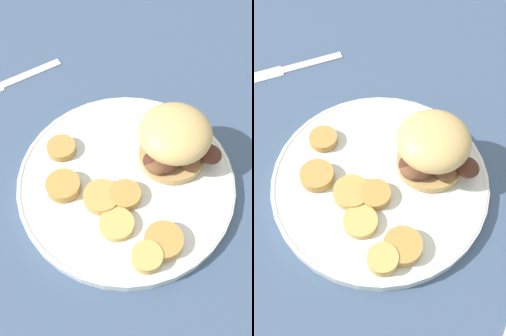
{
  "view_description": "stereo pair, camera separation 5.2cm",
  "coord_description": "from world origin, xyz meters",
  "views": [
    {
      "loc": [
        0.2,
        0.19,
        0.48
      ],
      "look_at": [
        0.0,
        0.0,
        0.04
      ],
      "focal_mm": 42.0,
      "sensor_mm": 36.0,
      "label": 1
    },
    {
      "loc": [
        0.16,
        0.23,
        0.48
      ],
      "look_at": [
        0.0,
        0.0,
        0.04
      ],
      "focal_mm": 42.0,
      "sensor_mm": 36.0,
      "label": 2
    }
  ],
  "objects": [
    {
      "name": "potato_round_5",
      "position": [
        0.06,
        0.04,
        0.02
      ],
      "size": [
        0.04,
        0.04,
        0.01
      ],
      "primitive_type": "cylinder",
      "color": "tan",
      "rests_on": "dinner_plate"
    },
    {
      "name": "potato_round_3",
      "position": [
        0.05,
        0.0,
        0.02
      ],
      "size": [
        0.05,
        0.05,
        0.01
      ],
      "primitive_type": "cylinder",
      "color": "tan",
      "rests_on": "dinner_plate"
    },
    {
      "name": "potato_round_6",
      "position": [
        0.03,
        -0.1,
        0.02
      ],
      "size": [
        0.04,
        0.04,
        0.01
      ],
      "primitive_type": "cylinder",
      "color": "#BC8942",
      "rests_on": "dinner_plate"
    },
    {
      "name": "ground_plane",
      "position": [
        0.0,
        0.0,
        0.0
      ],
      "size": [
        4.0,
        4.0,
        0.0
      ],
      "primitive_type": "plane",
      "color": "#3D5170"
    },
    {
      "name": "potato_round_2",
      "position": [
        0.02,
        0.02,
        0.03
      ],
      "size": [
        0.04,
        0.04,
        0.01
      ],
      "primitive_type": "cylinder",
      "color": "#BC8942",
      "rests_on": "dinner_plate"
    },
    {
      "name": "potato_round_0",
      "position": [
        0.07,
        0.1,
        0.03
      ],
      "size": [
        0.04,
        0.04,
        0.02
      ],
      "primitive_type": "cylinder",
      "color": "tan",
      "rests_on": "dinner_plate"
    },
    {
      "name": "potato_round_4",
      "position": [
        0.07,
        -0.05,
        0.03
      ],
      "size": [
        0.05,
        0.05,
        0.01
      ],
      "primitive_type": "cylinder",
      "color": "#BC8942",
      "rests_on": "dinner_plate"
    },
    {
      "name": "sandwich",
      "position": [
        -0.07,
        0.02,
        0.06
      ],
      "size": [
        0.1,
        0.11,
        0.08
      ],
      "color": "tan",
      "rests_on": "dinner_plate"
    },
    {
      "name": "fork",
      "position": [
        -0.01,
        -0.28,
        0.0
      ],
      "size": [
        0.17,
        0.06,
        0.0
      ],
      "color": "silver",
      "rests_on": "ground_plane"
    },
    {
      "name": "dinner_plate",
      "position": [
        0.0,
        0.0,
        0.01
      ],
      "size": [
        0.3,
        0.3,
        0.02
      ],
      "color": "silver",
      "rests_on": "ground_plane"
    },
    {
      "name": "potato_round_1",
      "position": [
        0.04,
        0.1,
        0.03
      ],
      "size": [
        0.05,
        0.05,
        0.01
      ],
      "primitive_type": "cylinder",
      "color": "#BC8942",
      "rests_on": "dinner_plate"
    }
  ]
}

